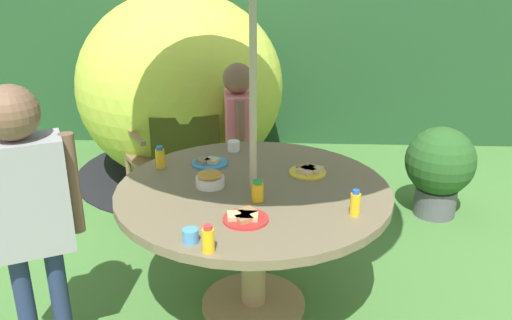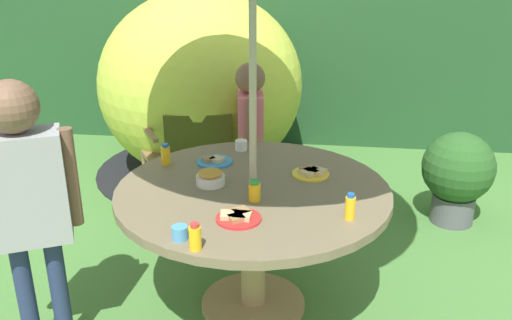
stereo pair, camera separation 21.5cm
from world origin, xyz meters
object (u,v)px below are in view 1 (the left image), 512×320
(garden_table, at_px, (253,209))
(wooden_chair, at_px, (160,142))
(cup_near, at_px, (190,236))
(plate_far_right, at_px, (308,171))
(cup_far, at_px, (234,146))
(child_in_grey_shirt, at_px, (25,197))
(plate_center_back, at_px, (245,217))
(juice_bottle_center_front, at_px, (160,158))
(juice_bottle_near_right, at_px, (258,191))
(dome_tent, at_px, (181,86))
(snack_bowl, at_px, (210,179))
(potted_plant, at_px, (440,167))
(juice_bottle_far_left, at_px, (208,239))
(juice_bottle_near_left, at_px, (355,203))
(child_in_pink_shirt, at_px, (238,125))
(plate_mid_right, at_px, (209,162))

(garden_table, distance_m, wooden_chair, 1.39)
(wooden_chair, bearing_deg, cup_near, -105.62)
(plate_far_right, height_order, cup_far, cup_far)
(wooden_chair, relative_size, child_in_grey_shirt, 0.71)
(plate_center_back, bearing_deg, juice_bottle_center_front, 129.87)
(plate_center_back, relative_size, juice_bottle_near_right, 1.93)
(dome_tent, xyz_separation_m, snack_bowl, (0.47, -1.88, -0.01))
(potted_plant, height_order, juice_bottle_near_right, juice_bottle_near_right)
(garden_table, xyz_separation_m, juice_bottle_near_right, (0.03, -0.15, 0.17))
(garden_table, distance_m, juice_bottle_far_left, 0.66)
(garden_table, bearing_deg, wooden_chair, 121.67)
(potted_plant, distance_m, juice_bottle_near_left, 1.70)
(wooden_chair, xyz_separation_m, snack_bowl, (0.51, -1.17, 0.22))
(garden_table, height_order, plate_far_right, plate_far_right)
(plate_far_right, relative_size, juice_bottle_near_left, 1.60)
(garden_table, xyz_separation_m, cup_far, (-0.14, 0.52, 0.15))
(wooden_chair, xyz_separation_m, child_in_pink_shirt, (0.59, -0.25, 0.21))
(potted_plant, relative_size, juice_bottle_far_left, 5.70)
(plate_mid_right, relative_size, juice_bottle_near_right, 1.88)
(child_in_grey_shirt, distance_m, juice_bottle_far_left, 0.82)
(dome_tent, height_order, child_in_pink_shirt, dome_tent)
(garden_table, bearing_deg, cup_near, -112.66)
(child_in_pink_shirt, relative_size, cup_far, 16.08)
(dome_tent, xyz_separation_m, cup_near, (0.46, -2.44, -0.02))
(child_in_grey_shirt, height_order, juice_bottle_far_left, child_in_grey_shirt)
(juice_bottle_near_left, bearing_deg, juice_bottle_center_front, 151.95)
(juice_bottle_near_left, bearing_deg, plate_far_right, 111.39)
(potted_plant, height_order, child_in_grey_shirt, child_in_grey_shirt)
(dome_tent, distance_m, plate_far_right, 1.95)
(juice_bottle_near_left, bearing_deg, cup_far, 127.32)
(juice_bottle_far_left, bearing_deg, cup_far, 89.66)
(wooden_chair, relative_size, plate_center_back, 4.63)
(plate_center_back, height_order, plate_far_right, same)
(child_in_grey_shirt, height_order, cup_far, child_in_grey_shirt)
(plate_mid_right, bearing_deg, juice_bottle_near_right, -57.65)
(garden_table, relative_size, juice_bottle_near_right, 13.03)
(wooden_chair, height_order, juice_bottle_center_front, wooden_chair)
(child_in_grey_shirt, relative_size, juice_bottle_near_left, 10.84)
(wooden_chair, height_order, potted_plant, wooden_chair)
(wooden_chair, xyz_separation_m, juice_bottle_near_right, (0.76, -1.33, 0.24))
(plate_far_right, bearing_deg, juice_bottle_far_left, -117.84)
(cup_near, bearing_deg, juice_bottle_far_left, -40.28)
(snack_bowl, height_order, juice_bottle_far_left, juice_bottle_far_left)
(child_in_grey_shirt, distance_m, plate_mid_right, 1.03)
(dome_tent, relative_size, child_in_pink_shirt, 1.90)
(child_in_grey_shirt, xyz_separation_m, plate_center_back, (0.92, 0.11, -0.13))
(wooden_chair, height_order, child_in_grey_shirt, child_in_grey_shirt)
(wooden_chair, distance_m, snack_bowl, 1.30)
(juice_bottle_near_left, bearing_deg, dome_tent, 118.17)
(plate_center_back, bearing_deg, juice_bottle_near_right, 76.75)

